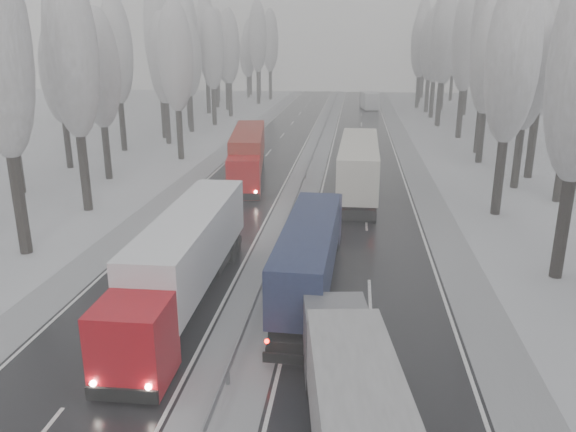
% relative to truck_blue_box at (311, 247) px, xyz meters
% --- Properties ---
extents(carriageway_right, '(7.50, 200.00, 0.03)m').
position_rel_truck_blue_box_xyz_m(carriageway_right, '(2.95, 17.14, -2.13)').
color(carriageway_right, black).
rests_on(carriageway_right, ground).
extents(carriageway_left, '(7.50, 200.00, 0.03)m').
position_rel_truck_blue_box_xyz_m(carriageway_left, '(-7.55, 17.14, -2.13)').
color(carriageway_left, black).
rests_on(carriageway_left, ground).
extents(median_slush, '(3.00, 200.00, 0.04)m').
position_rel_truck_blue_box_xyz_m(median_slush, '(-2.30, 17.14, -2.13)').
color(median_slush, '#9FA1A7').
rests_on(median_slush, ground).
extents(shoulder_right, '(2.40, 200.00, 0.04)m').
position_rel_truck_blue_box_xyz_m(shoulder_right, '(7.90, 17.14, -2.13)').
color(shoulder_right, '#9FA1A7').
rests_on(shoulder_right, ground).
extents(shoulder_left, '(2.40, 200.00, 0.04)m').
position_rel_truck_blue_box_xyz_m(shoulder_left, '(-12.50, 17.14, -2.13)').
color(shoulder_left, '#9FA1A7').
rests_on(shoulder_left, ground).
extents(median_guardrail, '(0.12, 200.00, 0.76)m').
position_rel_truck_blue_box_xyz_m(median_guardrail, '(-2.30, 17.13, -1.55)').
color(median_guardrail, slate).
rests_on(median_guardrail, ground).
extents(tree_18, '(3.60, 3.60, 16.58)m').
position_rel_truck_blue_box_xyz_m(tree_18, '(12.21, 14.18, 8.55)').
color(tree_18, black).
rests_on(tree_18, ground).
extents(tree_19, '(3.60, 3.60, 14.57)m').
position_rel_truck_blue_box_xyz_m(tree_19, '(17.72, 18.18, 7.27)').
color(tree_19, black).
rests_on(tree_19, ground).
extents(tree_20, '(3.60, 3.60, 15.71)m').
position_rel_truck_blue_box_xyz_m(tree_20, '(15.60, 22.31, 8.00)').
color(tree_20, black).
rests_on(tree_20, ground).
extents(tree_21, '(3.60, 3.60, 18.62)m').
position_rel_truck_blue_box_xyz_m(tree_21, '(17.83, 26.31, 9.85)').
color(tree_21, black).
rests_on(tree_21, ground).
extents(tree_22, '(3.60, 3.60, 15.86)m').
position_rel_truck_blue_box_xyz_m(tree_22, '(14.72, 32.74, 8.09)').
color(tree_22, black).
rests_on(tree_22, ground).
extents(tree_23, '(3.60, 3.60, 13.55)m').
position_rel_truck_blue_box_xyz_m(tree_23, '(21.01, 36.74, 6.62)').
color(tree_23, black).
rests_on(tree_23, ground).
extents(tree_24, '(3.60, 3.60, 20.49)m').
position_rel_truck_blue_box_xyz_m(tree_24, '(15.60, 38.16, 11.04)').
color(tree_24, black).
rests_on(tree_24, ground).
extents(tree_25, '(3.60, 3.60, 19.44)m').
position_rel_truck_blue_box_xyz_m(tree_25, '(22.52, 42.16, 10.37)').
color(tree_25, black).
rests_on(tree_25, ground).
extents(tree_26, '(3.60, 3.60, 18.78)m').
position_rel_truck_blue_box_xyz_m(tree_26, '(15.27, 48.41, 9.95)').
color(tree_26, black).
rests_on(tree_26, ground).
extents(tree_27, '(3.60, 3.60, 17.62)m').
position_rel_truck_blue_box_xyz_m(tree_27, '(22.42, 52.41, 9.21)').
color(tree_27, black).
rests_on(tree_27, ground).
extents(tree_28, '(3.60, 3.60, 19.62)m').
position_rel_truck_blue_box_xyz_m(tree_28, '(14.04, 59.10, 10.49)').
color(tree_28, black).
rests_on(tree_28, ground).
extents(tree_29, '(3.60, 3.60, 18.11)m').
position_rel_truck_blue_box_xyz_m(tree_29, '(21.41, 63.10, 9.52)').
color(tree_29, black).
rests_on(tree_29, ground).
extents(tree_30, '(3.60, 3.60, 17.86)m').
position_rel_truck_blue_box_xyz_m(tree_30, '(14.27, 68.84, 9.37)').
color(tree_30, black).
rests_on(tree_30, ground).
extents(tree_31, '(3.60, 3.60, 18.58)m').
position_rel_truck_blue_box_xyz_m(tree_31, '(20.18, 72.84, 9.82)').
color(tree_31, black).
rests_on(tree_31, ground).
extents(tree_32, '(3.60, 3.60, 17.33)m').
position_rel_truck_blue_box_xyz_m(tree_32, '(14.33, 76.35, 9.03)').
color(tree_32, black).
rests_on(tree_32, ground).
extents(tree_33, '(3.60, 3.60, 14.33)m').
position_rel_truck_blue_box_xyz_m(tree_33, '(17.47, 80.35, 7.11)').
color(tree_33, black).
rests_on(tree_33, ground).
extents(tree_34, '(3.60, 3.60, 17.63)m').
position_rel_truck_blue_box_xyz_m(tree_34, '(13.43, 83.46, 9.22)').
color(tree_34, black).
rests_on(tree_34, ground).
extents(tree_35, '(3.60, 3.60, 18.25)m').
position_rel_truck_blue_box_xyz_m(tree_35, '(22.65, 87.46, 9.62)').
color(tree_35, black).
rests_on(tree_35, ground).
extents(tree_36, '(3.60, 3.60, 20.23)m').
position_rel_truck_blue_box_xyz_m(tree_36, '(14.74, 93.30, 10.87)').
color(tree_36, black).
rests_on(tree_36, ground).
extents(tree_37, '(3.60, 3.60, 16.37)m').
position_rel_truck_blue_box_xyz_m(tree_37, '(21.72, 97.30, 8.42)').
color(tree_37, black).
rests_on(tree_37, ground).
extents(tree_38, '(3.60, 3.60, 17.97)m').
position_rel_truck_blue_box_xyz_m(tree_38, '(16.43, 103.87, 9.44)').
color(tree_38, black).
rests_on(tree_38, ground).
extents(tree_39, '(3.60, 3.60, 16.19)m').
position_rel_truck_blue_box_xyz_m(tree_39, '(19.25, 107.87, 8.30)').
color(tree_39, black).
rests_on(tree_39, ground).
extents(tree_58, '(3.60, 3.60, 17.21)m').
position_rel_truck_blue_box_xyz_m(tree_58, '(-17.42, 11.71, 8.95)').
color(tree_58, black).
rests_on(tree_58, ground).
extents(tree_59, '(3.60, 3.60, 18.41)m').
position_rel_truck_blue_box_xyz_m(tree_59, '(-25.10, 15.71, 9.72)').
color(tree_59, black).
rests_on(tree_59, ground).
extents(tree_60, '(3.60, 3.60, 14.84)m').
position_rel_truck_blue_box_xyz_m(tree_60, '(-20.05, 21.34, 7.44)').
color(tree_60, black).
rests_on(tree_60, ground).
extents(tree_61, '(3.60, 3.60, 13.95)m').
position_rel_truck_blue_box_xyz_m(tree_61, '(-25.82, 25.34, 6.87)').
color(tree_61, black).
rests_on(tree_61, ground).
extents(tree_62, '(3.60, 3.60, 16.04)m').
position_rel_truck_blue_box_xyz_m(tree_62, '(-16.24, 30.87, 8.21)').
color(tree_62, black).
rests_on(tree_62, ground).
extents(tree_63, '(3.60, 3.60, 16.88)m').
position_rel_truck_blue_box_xyz_m(tree_63, '(-24.15, 34.87, 8.75)').
color(tree_63, black).
rests_on(tree_63, ground).
extents(tree_64, '(3.60, 3.60, 15.42)m').
position_rel_truck_blue_box_xyz_m(tree_64, '(-20.56, 39.86, 7.81)').
color(tree_64, black).
rests_on(tree_64, ground).
extents(tree_65, '(3.60, 3.60, 19.48)m').
position_rel_truck_blue_box_xyz_m(tree_65, '(-22.35, 43.86, 10.40)').
color(tree_65, black).
rests_on(tree_65, ground).
extents(tree_66, '(3.60, 3.60, 15.23)m').
position_rel_truck_blue_box_xyz_m(tree_66, '(-20.45, 49.49, 7.69)').
color(tree_66, black).
rests_on(tree_66, ground).
extents(tree_67, '(3.60, 3.60, 17.09)m').
position_rel_truck_blue_box_xyz_m(tree_67, '(-21.84, 53.49, 8.88)').
color(tree_67, black).
rests_on(tree_67, ground).
extents(tree_68, '(3.60, 3.60, 16.65)m').
position_rel_truck_blue_box_xyz_m(tree_68, '(-18.88, 56.25, 8.60)').
color(tree_68, black).
rests_on(tree_68, ground).
extents(tree_69, '(3.60, 3.60, 19.35)m').
position_rel_truck_blue_box_xyz_m(tree_69, '(-23.72, 60.25, 10.31)').
color(tree_69, black).
rests_on(tree_69, ground).
extents(tree_70, '(3.60, 3.60, 17.09)m').
position_rel_truck_blue_box_xyz_m(tree_70, '(-18.62, 66.33, 8.88)').
color(tree_70, black).
rests_on(tree_70, ground).
extents(tree_71, '(3.60, 3.60, 19.61)m').
position_rel_truck_blue_box_xyz_m(tree_71, '(-23.38, 70.33, 10.48)').
color(tree_71, black).
rests_on(tree_71, ground).
extents(tree_72, '(3.60, 3.60, 15.11)m').
position_rel_truck_blue_box_xyz_m(tree_72, '(-21.23, 75.68, 7.61)').
color(tree_72, black).
rests_on(tree_72, ground).
extents(tree_73, '(3.60, 3.60, 17.22)m').
position_rel_truck_blue_box_xyz_m(tree_73, '(-24.11, 79.68, 8.96)').
color(tree_73, black).
rests_on(tree_73, ground).
extents(tree_74, '(3.60, 3.60, 19.68)m').
position_rel_truck_blue_box_xyz_m(tree_74, '(-17.37, 86.47, 10.53)').
color(tree_74, black).
rests_on(tree_74, ground).
extents(tree_75, '(3.60, 3.60, 18.60)m').
position_rel_truck_blue_box_xyz_m(tree_75, '(-26.50, 90.47, 9.84)').
color(tree_75, black).
rests_on(tree_75, ground).
extents(tree_76, '(3.60, 3.60, 18.55)m').
position_rel_truck_blue_box_xyz_m(tree_76, '(-16.35, 95.86, 9.80)').
color(tree_76, black).
rests_on(tree_76, ground).
extents(tree_77, '(3.60, 3.60, 14.32)m').
position_rel_truck_blue_box_xyz_m(tree_77, '(-21.96, 99.86, 7.11)').
color(tree_77, black).
rests_on(tree_77, ground).
extents(tree_78, '(3.60, 3.60, 19.55)m').
position_rel_truck_blue_box_xyz_m(tree_78, '(-19.86, 102.45, 10.44)').
color(tree_78, black).
rests_on(tree_78, ground).
extents(tree_79, '(3.60, 3.60, 17.07)m').
position_rel_truck_blue_box_xyz_m(tree_79, '(-22.63, 106.45, 8.86)').
color(tree_79, black).
rests_on(tree_79, ground).
extents(truck_blue_box, '(2.61, 14.42, 3.68)m').
position_rel_truck_blue_box_xyz_m(truck_blue_box, '(0.00, 0.00, 0.00)').
color(truck_blue_box, '#1E1C47').
rests_on(truck_blue_box, ground).
extents(truck_cream_box, '(3.03, 17.78, 4.55)m').
position_rel_truck_blue_box_xyz_m(truck_cream_box, '(2.35, 18.00, 0.51)').
color(truck_cream_box, '#BCB9A6').
rests_on(truck_cream_box, ground).
extents(box_truck_distant, '(3.59, 8.58, 3.11)m').
position_rel_truck_blue_box_xyz_m(box_truck_distant, '(4.37, 79.83, -0.57)').
color(box_truck_distant, silver).
rests_on(box_truck_distant, ground).
extents(truck_red_white, '(2.74, 16.23, 4.15)m').
position_rel_truck_blue_box_xyz_m(truck_red_white, '(-5.66, -2.46, 0.27)').
color(truck_red_white, '#A60912').
rests_on(truck_red_white, ground).
extents(truck_red_red, '(4.77, 16.62, 4.23)m').
position_rel_truck_blue_box_xyz_m(truck_red_red, '(-7.50, 22.87, 0.32)').
color(truck_red_red, '#B10A0B').
rests_on(truck_red_red, ground).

